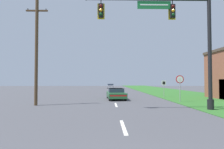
{
  "coord_description": "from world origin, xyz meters",
  "views": [
    {
      "loc": [
        -0.67,
        -2.72,
        2.0
      ],
      "look_at": [
        0.0,
        30.37,
        3.09
      ],
      "focal_mm": 32.0,
      "sensor_mm": 36.0,
      "label": 1
    }
  ],
  "objects_px": {
    "signal_mast": "(180,35)",
    "stop_sign": "(180,82)",
    "car_ahead": "(116,94)",
    "utility_pole_near": "(36,50)",
    "far_car": "(110,86)",
    "route_sign_post": "(164,85)"
  },
  "relations": [
    {
      "from": "signal_mast",
      "to": "stop_sign",
      "type": "xyz_separation_m",
      "value": [
        1.8,
        5.14,
        -3.34
      ]
    },
    {
      "from": "signal_mast",
      "to": "stop_sign",
      "type": "bearing_deg",
      "value": 70.72
    },
    {
      "from": "car_ahead",
      "to": "stop_sign",
      "type": "height_order",
      "value": "stop_sign"
    },
    {
      "from": "car_ahead",
      "to": "stop_sign",
      "type": "distance_m",
      "value": 6.84
    },
    {
      "from": "utility_pole_near",
      "to": "far_car",
      "type": "bearing_deg",
      "value": 80.44
    },
    {
      "from": "car_ahead",
      "to": "far_car",
      "type": "relative_size",
      "value": 1.01
    },
    {
      "from": "signal_mast",
      "to": "car_ahead",
      "type": "bearing_deg",
      "value": 116.59
    },
    {
      "from": "signal_mast",
      "to": "route_sign_post",
      "type": "relative_size",
      "value": 4.39
    },
    {
      "from": "stop_sign",
      "to": "utility_pole_near",
      "type": "relative_size",
      "value": 0.29
    },
    {
      "from": "car_ahead",
      "to": "route_sign_post",
      "type": "bearing_deg",
      "value": 23.85
    },
    {
      "from": "stop_sign",
      "to": "route_sign_post",
      "type": "height_order",
      "value": "stop_sign"
    },
    {
      "from": "far_car",
      "to": "stop_sign",
      "type": "relative_size",
      "value": 1.85
    },
    {
      "from": "car_ahead",
      "to": "far_car",
      "type": "distance_m",
      "value": 33.96
    },
    {
      "from": "far_car",
      "to": "stop_sign",
      "type": "height_order",
      "value": "stop_sign"
    },
    {
      "from": "stop_sign",
      "to": "route_sign_post",
      "type": "xyz_separation_m",
      "value": [
        0.11,
        5.81,
        -0.34
      ]
    },
    {
      "from": "signal_mast",
      "to": "car_ahead",
      "type": "distance_m",
      "value": 10.34
    },
    {
      "from": "far_car",
      "to": "utility_pole_near",
      "type": "distance_m",
      "value": 40.09
    },
    {
      "from": "signal_mast",
      "to": "route_sign_post",
      "type": "xyz_separation_m",
      "value": [
        1.9,
        10.96,
        -3.67
      ]
    },
    {
      "from": "signal_mast",
      "to": "far_car",
      "type": "height_order",
      "value": "signal_mast"
    },
    {
      "from": "far_car",
      "to": "route_sign_post",
      "type": "xyz_separation_m",
      "value": [
        6.23,
        -31.29,
        0.92
      ]
    },
    {
      "from": "far_car",
      "to": "utility_pole_near",
      "type": "height_order",
      "value": "utility_pole_near"
    },
    {
      "from": "signal_mast",
      "to": "utility_pole_near",
      "type": "xyz_separation_m",
      "value": [
        -10.95,
        2.9,
        -0.67
      ]
    }
  ]
}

